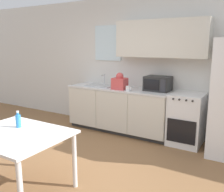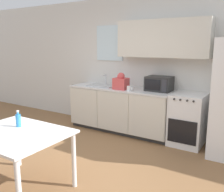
# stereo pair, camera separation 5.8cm
# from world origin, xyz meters

# --- Properties ---
(ground_plane) EXTENTS (12.00, 12.00, 0.00)m
(ground_plane) POSITION_xyz_m (0.00, 0.00, 0.00)
(ground_plane) COLOR olive
(wall_back) EXTENTS (12.00, 0.38, 2.70)m
(wall_back) POSITION_xyz_m (0.09, 2.28, 1.43)
(wall_back) COLOR silver
(wall_back) RESTS_ON ground_plane
(kitchen_counter) EXTENTS (2.15, 0.66, 0.90)m
(kitchen_counter) POSITION_xyz_m (-0.20, 1.96, 0.45)
(kitchen_counter) COLOR #333333
(kitchen_counter) RESTS_ON ground_plane
(oven_range) EXTENTS (0.56, 0.64, 0.92)m
(oven_range) POSITION_xyz_m (1.15, 1.97, 0.46)
(oven_range) COLOR white
(oven_range) RESTS_ON ground_plane
(kitchen_sink) EXTENTS (0.58, 0.39, 0.23)m
(kitchen_sink) POSITION_xyz_m (-0.67, 1.97, 0.91)
(kitchen_sink) COLOR #B7BABC
(kitchen_sink) RESTS_ON kitchen_counter
(microwave) EXTENTS (0.46, 0.38, 0.27)m
(microwave) POSITION_xyz_m (0.56, 2.07, 1.03)
(microwave) COLOR #282828
(microwave) RESTS_ON kitchen_counter
(coffee_mug) EXTENTS (0.12, 0.09, 0.09)m
(coffee_mug) POSITION_xyz_m (0.10, 1.75, 0.95)
(coffee_mug) COLOR white
(coffee_mug) RESTS_ON kitchen_counter
(grocery_bag_0) EXTENTS (0.27, 0.23, 0.32)m
(grocery_bag_0) POSITION_xyz_m (-0.13, 1.83, 1.04)
(grocery_bag_0) COLOR #D14C4C
(grocery_bag_0) RESTS_ON kitchen_counter
(dining_table) EXTENTS (1.18, 0.93, 0.74)m
(dining_table) POSITION_xyz_m (-0.19, -0.55, 0.65)
(dining_table) COLOR white
(dining_table) RESTS_ON ground_plane
(drink_bottle) EXTENTS (0.06, 0.06, 0.21)m
(drink_bottle) POSITION_xyz_m (-0.33, -0.40, 0.83)
(drink_bottle) COLOR #338CD8
(drink_bottle) RESTS_ON dining_table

